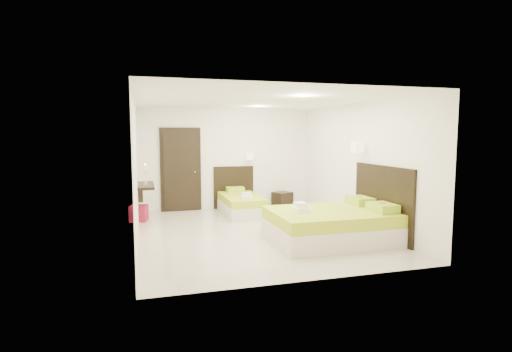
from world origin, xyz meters
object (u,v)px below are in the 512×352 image
object	(u,v)px
bed_double	(335,223)
ottoman	(139,213)
nightstand	(282,199)
bed_single	(241,203)

from	to	relation	value
bed_double	ottoman	world-z (taller)	bed_double
bed_double	nightstand	xyz separation A→B (m)	(0.24, 3.51, -0.12)
bed_double	ottoman	size ratio (longest dim) A/B	6.14
bed_single	bed_double	size ratio (longest dim) A/B	0.81
bed_double	nightstand	distance (m)	3.52
bed_single	bed_double	bearing A→B (deg)	-70.06
bed_single	nightstand	size ratio (longest dim) A/B	3.95
bed_single	bed_double	distance (m)	3.12
bed_double	nightstand	world-z (taller)	bed_double
bed_single	bed_double	world-z (taller)	bed_double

